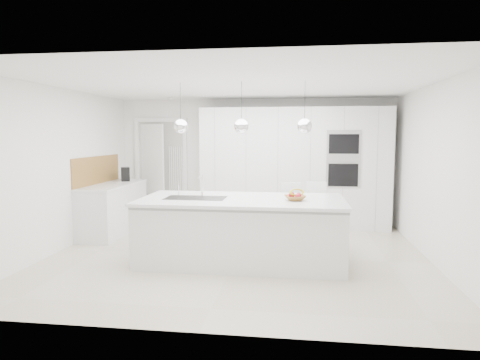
# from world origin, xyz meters

# --- Properties ---
(floor) EXTENTS (5.50, 5.50, 0.00)m
(floor) POSITION_xyz_m (0.00, 0.00, 0.00)
(floor) COLOR beige
(floor) RESTS_ON ground
(wall_back) EXTENTS (5.50, 0.00, 5.50)m
(wall_back) POSITION_xyz_m (0.00, 2.50, 1.25)
(wall_back) COLOR white
(wall_back) RESTS_ON ground
(wall_left) EXTENTS (0.00, 5.00, 5.00)m
(wall_left) POSITION_xyz_m (-2.75, 0.00, 1.25)
(wall_left) COLOR white
(wall_left) RESTS_ON ground
(ceiling) EXTENTS (5.50, 5.50, 0.00)m
(ceiling) POSITION_xyz_m (0.00, 0.00, 2.50)
(ceiling) COLOR white
(ceiling) RESTS_ON wall_back
(tall_cabinets) EXTENTS (3.60, 0.60, 2.30)m
(tall_cabinets) POSITION_xyz_m (0.80, 2.20, 1.15)
(tall_cabinets) COLOR white
(tall_cabinets) RESTS_ON floor
(oven_stack) EXTENTS (0.62, 0.04, 1.05)m
(oven_stack) POSITION_xyz_m (1.70, 1.89, 1.35)
(oven_stack) COLOR #A5A5A8
(oven_stack) RESTS_ON tall_cabinets
(doorway_frame) EXTENTS (1.11, 0.08, 2.13)m
(doorway_frame) POSITION_xyz_m (-1.95, 2.47, 1.02)
(doorway_frame) COLOR white
(doorway_frame) RESTS_ON floor
(hallway_door) EXTENTS (0.76, 0.38, 2.00)m
(hallway_door) POSITION_xyz_m (-2.20, 2.42, 1.00)
(hallway_door) COLOR white
(hallway_door) RESTS_ON floor
(radiator) EXTENTS (0.32, 0.04, 1.40)m
(radiator) POSITION_xyz_m (-1.63, 2.46, 0.85)
(radiator) COLOR white
(radiator) RESTS_ON floor
(left_base_cabinets) EXTENTS (0.60, 1.80, 0.86)m
(left_base_cabinets) POSITION_xyz_m (-2.45, 1.20, 0.43)
(left_base_cabinets) COLOR white
(left_base_cabinets) RESTS_ON floor
(left_worktop) EXTENTS (0.62, 1.82, 0.04)m
(left_worktop) POSITION_xyz_m (-2.45, 1.20, 0.88)
(left_worktop) COLOR white
(left_worktop) RESTS_ON left_base_cabinets
(oak_backsplash) EXTENTS (0.02, 1.80, 0.50)m
(oak_backsplash) POSITION_xyz_m (-2.74, 1.20, 1.15)
(oak_backsplash) COLOR #A37233
(oak_backsplash) RESTS_ON wall_left
(island_base) EXTENTS (2.80, 1.20, 0.86)m
(island_base) POSITION_xyz_m (0.10, -0.30, 0.43)
(island_base) COLOR white
(island_base) RESTS_ON floor
(island_worktop) EXTENTS (2.84, 1.40, 0.04)m
(island_worktop) POSITION_xyz_m (0.10, -0.25, 0.88)
(island_worktop) COLOR white
(island_worktop) RESTS_ON island_base
(island_sink) EXTENTS (0.84, 0.44, 0.18)m
(island_sink) POSITION_xyz_m (-0.55, -0.30, 0.82)
(island_sink) COLOR #3F3F42
(island_sink) RESTS_ON island_worktop
(island_tap) EXTENTS (0.02, 0.02, 0.30)m
(island_tap) POSITION_xyz_m (-0.50, -0.10, 1.05)
(island_tap) COLOR white
(island_tap) RESTS_ON island_worktop
(pendant_left) EXTENTS (0.20, 0.20, 0.20)m
(pendant_left) POSITION_xyz_m (-0.75, -0.30, 1.90)
(pendant_left) COLOR white
(pendant_left) RESTS_ON ceiling
(pendant_mid) EXTENTS (0.20, 0.20, 0.20)m
(pendant_mid) POSITION_xyz_m (0.10, -0.30, 1.90)
(pendant_mid) COLOR white
(pendant_mid) RESTS_ON ceiling
(pendant_right) EXTENTS (0.20, 0.20, 0.20)m
(pendant_right) POSITION_xyz_m (0.95, -0.30, 1.90)
(pendant_right) COLOR white
(pendant_right) RESTS_ON ceiling
(fruit_bowl) EXTENTS (0.36, 0.36, 0.07)m
(fruit_bowl) POSITION_xyz_m (0.84, -0.35, 0.93)
(fruit_bowl) COLOR #A37233
(fruit_bowl) RESTS_ON island_worktop
(espresso_machine) EXTENTS (0.25, 0.29, 0.26)m
(espresso_machine) POSITION_xyz_m (-2.43, 1.74, 1.03)
(espresso_machine) COLOR black
(espresso_machine) RESTS_ON left_worktop
(bar_stool_left) EXTENTS (0.41, 0.52, 1.02)m
(bar_stool_left) POSITION_xyz_m (0.76, 0.57, 0.51)
(bar_stool_left) COLOR white
(bar_stool_left) RESTS_ON floor
(bar_stool_right) EXTENTS (0.44, 0.54, 1.03)m
(bar_stool_right) POSITION_xyz_m (1.18, 0.64, 0.51)
(bar_stool_right) COLOR white
(bar_stool_right) RESTS_ON floor
(apple_a) EXTENTS (0.08, 0.08, 0.08)m
(apple_a) POSITION_xyz_m (0.88, -0.35, 0.97)
(apple_a) COLOR #B41B2F
(apple_a) RESTS_ON fruit_bowl
(apple_b) EXTENTS (0.07, 0.07, 0.07)m
(apple_b) POSITION_xyz_m (0.87, -0.40, 0.97)
(apple_b) COLOR #B41B2F
(apple_b) RESTS_ON fruit_bowl
(apple_c) EXTENTS (0.08, 0.08, 0.08)m
(apple_c) POSITION_xyz_m (0.79, -0.31, 0.97)
(apple_c) COLOR #B41B2F
(apple_c) RESTS_ON fruit_bowl
(banana_bunch) EXTENTS (0.23, 0.17, 0.20)m
(banana_bunch) POSITION_xyz_m (0.86, -0.35, 1.01)
(banana_bunch) COLOR yellow
(banana_bunch) RESTS_ON fruit_bowl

